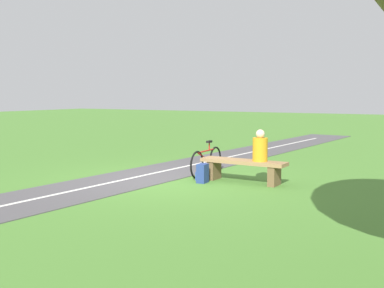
{
  "coord_description": "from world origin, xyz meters",
  "views": [
    {
      "loc": [
        -5.7,
        8.81,
        1.97
      ],
      "look_at": [
        -1.02,
        0.62,
        0.96
      ],
      "focal_mm": 43.38,
      "sensor_mm": 36.0,
      "label": 1
    }
  ],
  "objects_px": {
    "bench": "(243,167)",
    "backpack": "(202,173)",
    "bicycle": "(207,161)",
    "person_seated": "(260,148)"
  },
  "relations": [
    {
      "from": "bench",
      "to": "backpack",
      "type": "bearing_deg",
      "value": 34.66
    },
    {
      "from": "bicycle",
      "to": "person_seated",
      "type": "bearing_deg",
      "value": 73.1
    },
    {
      "from": "bench",
      "to": "bicycle",
      "type": "bearing_deg",
      "value": -17.14
    },
    {
      "from": "person_seated",
      "to": "backpack",
      "type": "height_order",
      "value": "person_seated"
    },
    {
      "from": "person_seated",
      "to": "backpack",
      "type": "distance_m",
      "value": 1.41
    },
    {
      "from": "bench",
      "to": "backpack",
      "type": "xyz_separation_m",
      "value": [
        0.78,
        0.5,
        -0.15
      ]
    },
    {
      "from": "person_seated",
      "to": "bicycle",
      "type": "relative_size",
      "value": 0.42
    },
    {
      "from": "bench",
      "to": "bicycle",
      "type": "distance_m",
      "value": 1.21
    },
    {
      "from": "bench",
      "to": "person_seated",
      "type": "height_order",
      "value": "person_seated"
    },
    {
      "from": "person_seated",
      "to": "bicycle",
      "type": "height_order",
      "value": "person_seated"
    }
  ]
}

